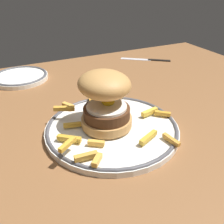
{
  "coord_description": "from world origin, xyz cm",
  "views": [
    {
      "loc": [
        -15.24,
        -40.24,
        29.45
      ],
      "look_at": [
        3.71,
        -1.07,
        4.6
      ],
      "focal_mm": 40.69,
      "sensor_mm": 36.0,
      "label": 1
    }
  ],
  "objects_px": {
    "dinner_plate": "(112,128)",
    "burger": "(105,98)",
    "knife": "(149,59)",
    "side_plate": "(20,77)"
  },
  "relations": [
    {
      "from": "side_plate",
      "to": "knife",
      "type": "height_order",
      "value": "side_plate"
    },
    {
      "from": "dinner_plate",
      "to": "burger",
      "type": "relative_size",
      "value": 2.03
    },
    {
      "from": "burger",
      "to": "knife",
      "type": "height_order",
      "value": "burger"
    },
    {
      "from": "knife",
      "to": "burger",
      "type": "bearing_deg",
      "value": -133.96
    },
    {
      "from": "dinner_plate",
      "to": "knife",
      "type": "relative_size",
      "value": 1.77
    },
    {
      "from": "burger",
      "to": "dinner_plate",
      "type": "bearing_deg",
      "value": -54.72
    },
    {
      "from": "dinner_plate",
      "to": "side_plate",
      "type": "height_order",
      "value": "same"
    },
    {
      "from": "burger",
      "to": "knife",
      "type": "xyz_separation_m",
      "value": [
        0.33,
        0.35,
        -0.07
      ]
    },
    {
      "from": "side_plate",
      "to": "knife",
      "type": "relative_size",
      "value": 1.06
    },
    {
      "from": "dinner_plate",
      "to": "burger",
      "type": "height_order",
      "value": "burger"
    }
  ]
}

